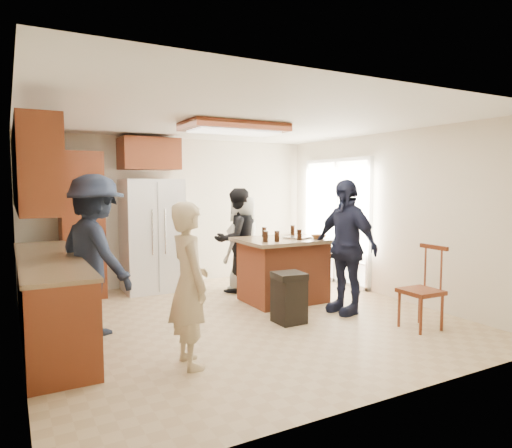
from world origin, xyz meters
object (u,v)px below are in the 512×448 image
person_counter (95,255)px  refrigerator (152,235)px  person_behind_left (237,240)px  kitchen_island (283,269)px  person_behind_right (243,243)px  person_side_right (345,246)px  trash_bin (289,297)px  spindle_chair (422,291)px  person_front_left (189,284)px

person_counter → refrigerator: 2.15m
person_behind_left → kitchen_island: bearing=100.1°
person_behind_right → person_side_right: person_side_right is taller
trash_bin → spindle_chair: spindle_chair is taller
trash_bin → kitchen_island: bearing=61.9°
refrigerator → spindle_chair: (2.26, -3.48, -0.45)m
person_behind_left → refrigerator: refrigerator is taller
kitchen_island → person_behind_right: bearing=103.7°
person_front_left → person_behind_left: person_behind_left is taller
person_behind_right → person_counter: (-2.45, -1.07, 0.14)m
person_counter → spindle_chair: person_counter is taller
refrigerator → person_behind_left: bearing=-31.8°
person_front_left → refrigerator: size_ratio=0.87×
refrigerator → person_counter: bearing=-123.1°
refrigerator → person_front_left: bearing=-99.8°
trash_bin → spindle_chair: (1.26, -0.96, 0.13)m
person_behind_left → person_front_left: bearing=44.6°
refrigerator → person_side_right: bearing=-52.6°
kitchen_island → person_counter: bearing=-175.6°
person_counter → person_front_left: bearing=-178.7°
person_behind_right → person_counter: bearing=-3.3°
person_behind_right → kitchen_island: person_behind_right is taller
person_side_right → spindle_chair: bearing=13.3°
person_behind_left → refrigerator: bearing=-42.3°
person_behind_right → person_side_right: (0.62, -1.76, 0.12)m
person_front_left → trash_bin: size_ratio=2.48×
refrigerator → kitchen_island: 2.23m
person_front_left → person_behind_right: bearing=-35.1°
person_behind_right → kitchen_island: size_ratio=1.21×
person_side_right → trash_bin: person_side_right is taller
person_behind_left → spindle_chair: size_ratio=1.66×
person_behind_right → kitchen_island: (0.21, -0.86, -0.30)m
refrigerator → trash_bin: refrigerator is taller
person_front_left → person_counter: (-0.62, 1.40, 0.14)m
spindle_chair → person_behind_right: bearing=109.5°
person_behind_left → person_counter: 2.57m
trash_bin → spindle_chair: bearing=-37.2°
person_behind_left → person_counter: person_counter is taller
person_counter → refrigerator: (1.17, 1.80, -0.02)m
person_side_right → trash_bin: 1.07m
person_front_left → refrigerator: refrigerator is taller
person_behind_right → trash_bin: (-0.29, -1.80, -0.46)m
person_front_left → kitchen_island: (2.05, 1.61, -0.31)m
person_behind_left → kitchen_island: size_ratio=1.29×
person_side_right → person_counter: person_counter is taller
person_front_left → kitchen_island: person_front_left is taller
person_behind_right → trash_bin: person_behind_right is taller
person_counter → person_behind_right: bearing=-88.8°
person_side_right → person_behind_left: bearing=-163.7°
person_counter → kitchen_island: (2.67, 0.20, -0.44)m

